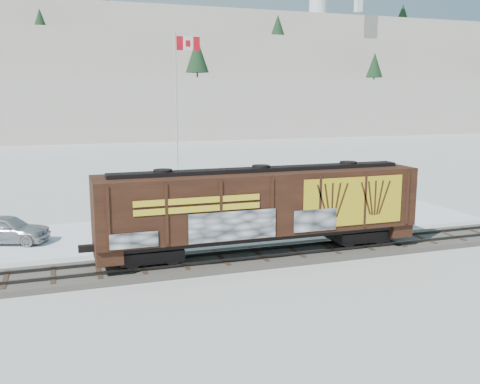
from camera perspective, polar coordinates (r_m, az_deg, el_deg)
name	(u,v)px	position (r m, az deg, el deg)	size (l,w,h in m)	color
ground	(221,263)	(27.12, -2.00, -7.61)	(500.00, 500.00, 0.00)	white
rail_track	(221,261)	(27.08, -2.00, -7.32)	(50.00, 3.40, 0.43)	#59544C
parking_strip	(187,229)	(34.10, -5.67, -3.94)	(40.00, 8.00, 0.03)	white
hillside	(81,76)	(164.82, -16.64, 11.75)	(360.00, 110.00, 93.00)	white
hopper_railcar	(261,205)	(27.06, 2.23, -1.41)	(16.50, 3.06, 4.35)	black
flagpole	(179,144)	(40.20, -6.58, 5.12)	(2.30, 0.90, 12.80)	silver
car_silver	(6,229)	(33.26, -23.71, -3.62)	(1.94, 4.82, 1.64)	#A1A3A8
car_white	(250,217)	(33.38, 1.05, -2.72)	(1.73, 4.96, 1.63)	silver
car_dark	(217,224)	(32.50, -2.52, -3.39)	(1.82, 4.48, 1.30)	black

